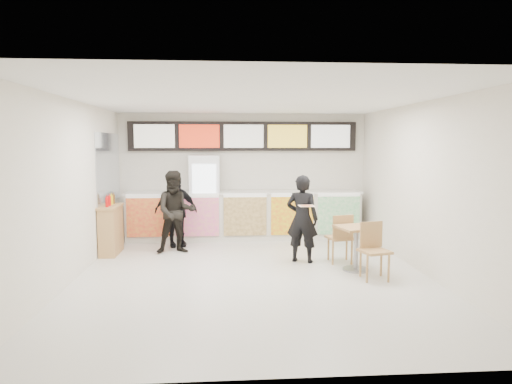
{
  "coord_description": "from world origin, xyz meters",
  "views": [
    {
      "loc": [
        -0.5,
        -7.67,
        2.26
      ],
      "look_at": [
        0.14,
        1.2,
        1.33
      ],
      "focal_mm": 32.0,
      "sensor_mm": 36.0,
      "label": 1
    }
  ],
  "objects": [
    {
      "name": "customer_main",
      "position": [
        1.0,
        0.86,
        0.84
      ],
      "size": [
        0.72,
        0.61,
        1.68
      ],
      "primitive_type": "imported",
      "rotation": [
        0.0,
        0.0,
        2.74
      ],
      "color": "black",
      "rests_on": "floor"
    },
    {
      "name": "customer_mid",
      "position": [
        -1.54,
        2.38,
        0.8
      ],
      "size": [
        1.01,
        0.64,
        1.6
      ],
      "primitive_type": "imported",
      "rotation": [
        0.0,
        0.0,
        0.29
      ],
      "color": "black",
      "rests_on": "floor"
    },
    {
      "name": "cafe_table",
      "position": [
        1.87,
        0.2,
        0.55
      ],
      "size": [
        0.84,
        1.68,
        0.95
      ],
      "rotation": [
        0.0,
        0.0,
        0.25
      ],
      "color": "tan",
      "rests_on": "floor"
    },
    {
      "name": "wall_back",
      "position": [
        0.0,
        3.5,
        1.5
      ],
      "size": [
        6.0,
        0.0,
        6.0
      ],
      "primitive_type": "plane",
      "rotation": [
        1.57,
        0.0,
        0.0
      ],
      "color": "silver",
      "rests_on": "floor"
    },
    {
      "name": "pizza_slice",
      "position": [
        1.0,
        0.41,
        1.16
      ],
      "size": [
        0.36,
        0.36,
        0.02
      ],
      "color": "beige",
      "rests_on": "customer_main"
    },
    {
      "name": "floor",
      "position": [
        0.0,
        0.0,
        0.0
      ],
      "size": [
        7.0,
        7.0,
        0.0
      ],
      "primitive_type": "plane",
      "color": "beige",
      "rests_on": "ground"
    },
    {
      "name": "customer_left",
      "position": [
        -1.48,
        1.77,
        0.86
      ],
      "size": [
        0.95,
        0.8,
        1.72
      ],
      "primitive_type": "imported",
      "rotation": [
        0.0,
        0.0,
        0.19
      ],
      "color": "black",
      "rests_on": "floor"
    },
    {
      "name": "ceiling",
      "position": [
        0.0,
        0.0,
        3.0
      ],
      "size": [
        7.0,
        7.0,
        0.0
      ],
      "primitive_type": "plane",
      "rotation": [
        3.14,
        0.0,
        0.0
      ],
      "color": "white",
      "rests_on": "wall_back"
    },
    {
      "name": "wall_right",
      "position": [
        3.0,
        0.0,
        1.5
      ],
      "size": [
        0.0,
        7.0,
        7.0
      ],
      "primitive_type": "plane",
      "rotation": [
        1.57,
        0.0,
        -1.57
      ],
      "color": "silver",
      "rests_on": "floor"
    },
    {
      "name": "drinks_fridge",
      "position": [
        -0.93,
        3.11,
        1.0
      ],
      "size": [
        0.7,
        0.67,
        2.0
      ],
      "color": "white",
      "rests_on": "floor"
    },
    {
      "name": "mirror_panel",
      "position": [
        -2.99,
        2.45,
        1.75
      ],
      "size": [
        0.01,
        2.0,
        1.5
      ],
      "primitive_type": "cube",
      "color": "#B2B7BF",
      "rests_on": "wall_left"
    },
    {
      "name": "condiment_ledge",
      "position": [
        -2.82,
        1.79,
        0.51
      ],
      "size": [
        0.36,
        0.9,
        1.2
      ],
      "color": "tan",
      "rests_on": "floor"
    },
    {
      "name": "menu_board",
      "position": [
        0.0,
        3.41,
        2.45
      ],
      "size": [
        5.5,
        0.14,
        0.7
      ],
      "color": "black",
      "rests_on": "wall_back"
    },
    {
      "name": "wall_left",
      "position": [
        -3.0,
        0.0,
        1.5
      ],
      "size": [
        0.0,
        7.0,
        7.0
      ],
      "primitive_type": "plane",
      "rotation": [
        1.57,
        0.0,
        1.57
      ],
      "color": "silver",
      "rests_on": "floor"
    },
    {
      "name": "service_counter",
      "position": [
        0.0,
        3.09,
        0.57
      ],
      "size": [
        5.56,
        0.77,
        1.14
      ],
      "color": "silver",
      "rests_on": "floor"
    }
  ]
}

